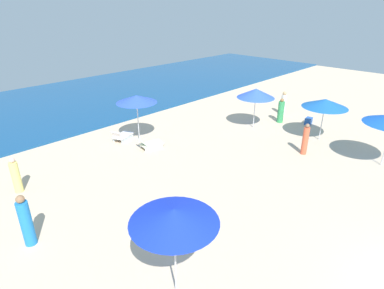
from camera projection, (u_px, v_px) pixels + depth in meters
name	position (u px, v px, depth m)	size (l,w,h in m)	color
ocean	(43.00, 107.00, 22.55)	(60.00, 13.17, 0.12)	navy
umbrella_0	(136.00, 99.00, 16.16)	(2.11, 2.11, 2.55)	silver
lounge_chair_0_0	(122.00, 136.00, 17.15)	(1.40, 1.00, 0.68)	silver
lounge_chair_0_1	(149.00, 144.00, 16.22)	(1.37, 0.83, 0.66)	silver
umbrella_1	(325.00, 103.00, 16.51)	(2.35, 2.35, 2.28)	silver
umbrella_4	(174.00, 216.00, 7.28)	(2.14, 2.14, 2.54)	silver
umbrella_5	(256.00, 93.00, 18.20)	(2.18, 2.18, 2.37)	silver
beachgoer_1	(16.00, 176.00, 12.27)	(0.37, 0.37, 1.49)	#F9E977
beachgoer_3	(305.00, 140.00, 15.39)	(0.36, 0.36, 1.58)	#EF603F
beachgoer_4	(26.00, 222.00, 9.50)	(0.50, 0.50, 1.75)	#207CD1
beachgoer_5	(283.00, 104.00, 21.00)	(0.41, 0.41, 1.56)	white
beachgoer_6	(281.00, 111.00, 19.59)	(0.38, 0.38, 1.53)	#379C57
cooler_box_0	(308.00, 121.00, 19.49)	(0.54, 0.36, 0.40)	#2B5CB5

